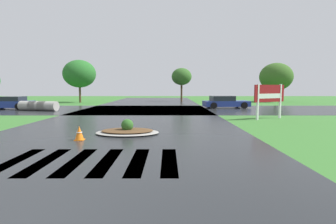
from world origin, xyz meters
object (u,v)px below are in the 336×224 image
drainage_pipe_stack (39,106)px  median_island (128,131)px  car_white_sedan (11,103)px  car_silver_hatch (225,102)px  traffic_cone (80,133)px  estate_billboard (270,95)px

drainage_pipe_stack → median_island: bearing=-50.7°
median_island → car_white_sedan: 19.20m
car_silver_hatch → drainage_pipe_stack: car_silver_hatch is taller
median_island → car_white_sedan: car_white_sedan is taller
drainage_pipe_stack → traffic_cone: (8.17, -13.61, -0.15)m
car_white_sedan → traffic_cone: size_ratio=7.28×
median_island → drainage_pipe_stack: size_ratio=0.75×
drainage_pipe_stack → car_white_sedan: bearing=154.3°
traffic_cone → drainage_pipe_stack: bearing=121.0°
estate_billboard → car_white_sedan: estate_billboard is taller
car_silver_hatch → estate_billboard: bearing=-90.4°
drainage_pipe_stack → car_silver_hatch: bearing=10.1°
median_island → car_silver_hatch: size_ratio=0.61×
car_white_sedan → traffic_cone: 19.24m
drainage_pipe_stack → estate_billboard: bearing=-18.8°
estate_billboard → median_island: 10.51m
car_white_sedan → drainage_pipe_stack: bearing=157.4°
median_island → drainage_pipe_stack: drainage_pipe_stack is taller
car_white_sedan → traffic_cone: (11.67, -15.29, -0.30)m
estate_billboard → median_island: estate_billboard is taller
estate_billboard → car_silver_hatch: bearing=-112.5°
median_island → drainage_pipe_stack: (-9.89, 12.08, 0.30)m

